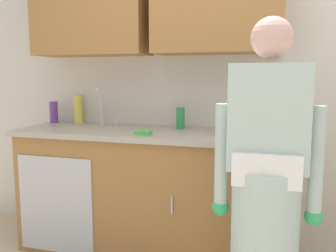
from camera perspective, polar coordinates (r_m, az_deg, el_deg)
kitchen_wall_with_uppers at (r=2.85m, az=6.51°, el=10.56°), size 4.80×0.44×2.70m
counter_cabinet at (r=2.81m, az=-3.42°, el=-10.61°), size 1.90×0.62×0.90m
countertop at (r=2.70m, az=-3.43°, el=-1.09°), size 1.96×0.66×0.04m
sink at (r=2.86m, az=-10.98°, el=-0.59°), size 0.50×0.36×0.35m
person_at_sink at (r=1.93m, az=15.11°, el=-11.96°), size 0.55×0.34×1.62m
bottle_soap at (r=3.19m, az=-13.97°, el=2.57°), size 0.08×0.08×0.23m
bottle_water_tall at (r=3.28m, az=-17.55°, el=2.11°), size 0.07×0.07×0.18m
bottle_water_short at (r=2.75m, az=1.98°, el=1.26°), size 0.07×0.07×0.16m
cup_by_sink at (r=2.48m, az=8.42°, el=-0.25°), size 0.08×0.08×0.10m
knife_on_counter at (r=2.66m, az=16.22°, el=-1.02°), size 0.03×0.24×0.01m
sponge at (r=2.49m, az=-3.94°, el=-1.04°), size 0.11×0.07×0.03m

